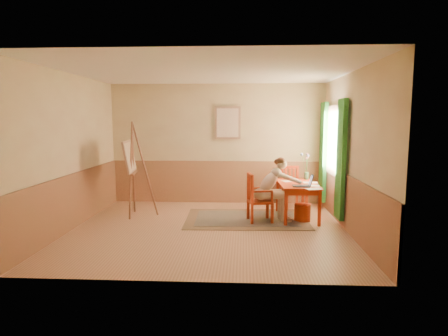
# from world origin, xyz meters

# --- Properties ---
(room) EXTENTS (5.04, 4.54, 2.84)m
(room) POSITION_xyz_m (0.00, 0.00, 1.40)
(room) COLOR tan
(room) RESTS_ON ground
(wainscot) EXTENTS (5.00, 4.50, 1.00)m
(wainscot) POSITION_xyz_m (0.00, 0.80, 0.50)
(wainscot) COLOR #A46D4A
(wainscot) RESTS_ON room
(window) EXTENTS (0.12, 2.01, 2.20)m
(window) POSITION_xyz_m (2.42, 1.10, 1.35)
(window) COLOR white
(window) RESTS_ON room
(wall_portrait) EXTENTS (0.60, 0.05, 0.76)m
(wall_portrait) POSITION_xyz_m (0.25, 2.20, 1.90)
(wall_portrait) COLOR #A27659
(wall_portrait) RESTS_ON room
(rug) EXTENTS (2.45, 1.68, 0.02)m
(rug) POSITION_xyz_m (0.69, 0.74, 0.01)
(rug) COLOR #8C7251
(rug) RESTS_ON room
(table) EXTENTS (0.78, 1.24, 0.72)m
(table) POSITION_xyz_m (1.70, 0.83, 0.63)
(table) COLOR #BF340F
(table) RESTS_ON room
(chair_left) EXTENTS (0.51, 0.49, 0.95)m
(chair_left) POSITION_xyz_m (0.90, 0.52, 0.48)
(chair_left) COLOR #BF340F
(chair_left) RESTS_ON room
(chair_back) EXTENTS (0.48, 0.50, 0.93)m
(chair_back) POSITION_xyz_m (1.70, 1.78, 0.47)
(chair_back) COLOR #BF340F
(chair_back) RESTS_ON room
(figure) EXTENTS (0.96, 0.49, 1.26)m
(figure) POSITION_xyz_m (1.19, 0.57, 0.69)
(figure) COLOR beige
(figure) RESTS_ON room
(laptop) EXTENTS (0.39, 0.24, 0.23)m
(laptop) POSITION_xyz_m (1.77, 0.46, 0.77)
(laptop) COLOR #1E2338
(laptop) RESTS_ON table
(papers) EXTENTS (0.72, 1.16, 0.00)m
(papers) POSITION_xyz_m (1.84, 0.68, 0.72)
(papers) COLOR white
(papers) RESTS_ON table
(vase) EXTENTS (0.20, 0.30, 0.57)m
(vase) POSITION_xyz_m (1.95, 1.34, 0.98)
(vase) COLOR #3F724C
(vase) RESTS_ON table
(wastebasket) EXTENTS (0.39, 0.39, 0.34)m
(wastebasket) POSITION_xyz_m (1.78, 0.64, 0.17)
(wastebasket) COLOR #9D2F0C
(wastebasket) RESTS_ON room
(easel) EXTENTS (0.69, 0.87, 1.94)m
(easel) POSITION_xyz_m (-1.66, 0.90, 1.15)
(easel) COLOR brown
(easel) RESTS_ON room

